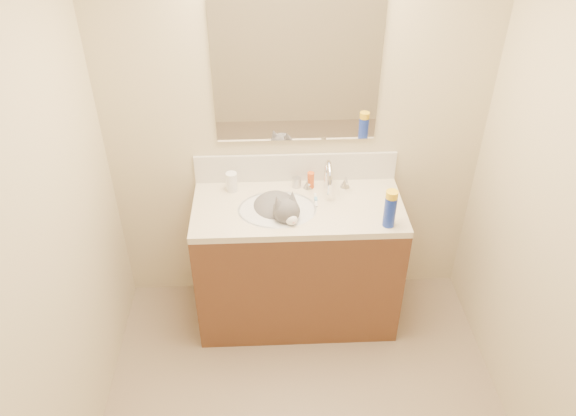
{
  "coord_description": "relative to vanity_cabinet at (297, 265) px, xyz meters",
  "views": [
    {
      "loc": [
        -0.17,
        -1.61,
        2.71
      ],
      "look_at": [
        -0.06,
        0.92,
        0.88
      ],
      "focal_mm": 35.0,
      "sensor_mm": 36.0,
      "label": 1
    }
  ],
  "objects": [
    {
      "name": "cat",
      "position": [
        -0.12,
        -0.02,
        0.42
      ],
      "size": [
        0.4,
        0.43,
        0.32
      ],
      "rotation": [
        0.0,
        0.0,
        0.42
      ],
      "color": "#555255",
      "rests_on": "basin"
    },
    {
      "name": "faucet",
      "position": [
        0.18,
        0.14,
        0.54
      ],
      "size": [
        0.28,
        0.2,
        0.21
      ],
      "color": "silver",
      "rests_on": "counter_slab"
    },
    {
      "name": "amber_bottle",
      "position": [
        0.08,
        0.18,
        0.5
      ],
      "size": [
        0.05,
        0.05,
        0.1
      ],
      "primitive_type": "cylinder",
      "rotation": [
        0.0,
        0.0,
        0.17
      ],
      "color": "#D25018",
      "rests_on": "counter_slab"
    },
    {
      "name": "toothbrush",
      "position": [
        0.1,
        0.04,
        0.45
      ],
      "size": [
        0.02,
        0.13,
        0.01
      ],
      "primitive_type": "cube",
      "rotation": [
        0.0,
        0.0,
        -0.02
      ],
      "color": "white",
      "rests_on": "counter_slab"
    },
    {
      "name": "spray_cap",
      "position": [
        0.48,
        -0.2,
        0.65
      ],
      "size": [
        0.08,
        0.08,
        0.04
      ],
      "primitive_type": "cylinder",
      "rotation": [
        0.0,
        0.0,
        0.28
      ],
      "color": "yellow",
      "rests_on": "spray_can"
    },
    {
      "name": "spray_can",
      "position": [
        0.48,
        -0.2,
        0.54
      ],
      "size": [
        0.08,
        0.08,
        0.18
      ],
      "primitive_type": "cylinder",
      "rotation": [
        0.0,
        0.0,
        0.28
      ],
      "color": "#1730A6",
      "rests_on": "counter_slab"
    },
    {
      "name": "backsplash",
      "position": [
        0.0,
        0.26,
        0.54
      ],
      "size": [
        1.2,
        0.02,
        0.18
      ],
      "primitive_type": "cube",
      "color": "silver",
      "rests_on": "counter_slab"
    },
    {
      "name": "counter_slab",
      "position": [
        0.0,
        0.0,
        0.43
      ],
      "size": [
        1.2,
        0.55,
        0.04
      ],
      "primitive_type": "cube",
      "color": "beige",
      "rests_on": "vanity_cabinet"
    },
    {
      "name": "silver_jar",
      "position": [
        0.0,
        0.19,
        0.48
      ],
      "size": [
        0.06,
        0.06,
        0.06
      ],
      "primitive_type": "cylinder",
      "rotation": [
        0.0,
        0.0,
        -0.13
      ],
      "color": "#B7B7BC",
      "rests_on": "counter_slab"
    },
    {
      "name": "pill_bottle",
      "position": [
        -0.38,
        0.17,
        0.51
      ],
      "size": [
        0.08,
        0.08,
        0.12
      ],
      "primitive_type": "cylinder",
      "rotation": [
        0.0,
        0.0,
        -0.27
      ],
      "color": "white",
      "rests_on": "counter_slab"
    },
    {
      "name": "pill_label",
      "position": [
        -0.38,
        0.17,
        0.49
      ],
      "size": [
        0.07,
        0.07,
        0.04
      ],
      "primitive_type": "cylinder",
      "rotation": [
        0.0,
        0.0,
        -0.27
      ],
      "color": "orange",
      "rests_on": "pill_bottle"
    },
    {
      "name": "toothbrush_head",
      "position": [
        0.1,
        0.04,
        0.46
      ],
      "size": [
        0.02,
        0.03,
        0.02
      ],
      "primitive_type": "cube",
      "rotation": [
        0.0,
        0.0,
        -0.02
      ],
      "color": "#62A1D1",
      "rests_on": "counter_slab"
    },
    {
      "name": "vanity_cabinet",
      "position": [
        0.0,
        0.0,
        0.0
      ],
      "size": [
        1.2,
        0.55,
        0.82
      ],
      "primitive_type": "cube",
      "color": "#58331E",
      "rests_on": "ground"
    },
    {
      "name": "room_shell",
      "position": [
        0.0,
        -0.97,
        1.08
      ],
      "size": [
        2.24,
        2.54,
        2.52
      ],
      "color": "beige",
      "rests_on": "ground"
    },
    {
      "name": "mirror",
      "position": [
        0.0,
        0.26,
        1.13
      ],
      "size": [
        0.9,
        0.02,
        0.8
      ],
      "primitive_type": "cube",
      "color": "white",
      "rests_on": "room_shell"
    },
    {
      "name": "basin",
      "position": [
        -0.12,
        -0.03,
        0.38
      ],
      "size": [
        0.45,
        0.36,
        0.14
      ],
      "primitive_type": "ellipsoid",
      "color": "silver",
      "rests_on": "vanity_cabinet"
    }
  ]
}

